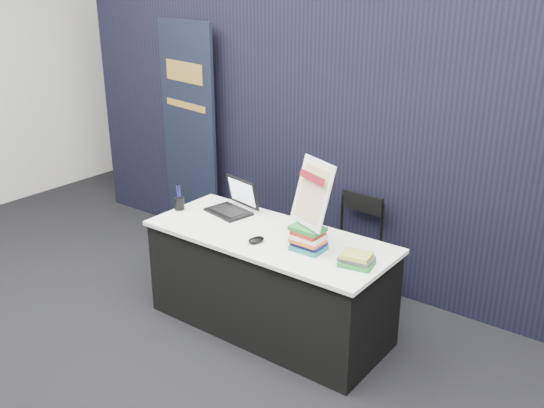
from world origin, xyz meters
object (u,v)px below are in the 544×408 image
at_px(pullup_banner, 189,144).
at_px(laptop, 232,204).
at_px(book_stack_short, 357,259).
at_px(display_table, 269,281).
at_px(book_stack_tall, 309,238).
at_px(stacking_chair, 351,243).
at_px(info_sign, 312,194).

bearing_deg(pullup_banner, laptop, -21.68).
xyz_separation_m(book_stack_short, pullup_banner, (-2.44, 0.99, 0.13)).
height_order(display_table, book_stack_tall, book_stack_tall).
height_order(book_stack_short, stacking_chair, stacking_chair).
bearing_deg(stacking_chair, pullup_banner, 177.09).
bearing_deg(stacking_chair, book_stack_short, -56.28).
height_order(display_table, stacking_chair, stacking_chair).
bearing_deg(pullup_banner, info_sign, -14.06).
relative_size(laptop, info_sign, 0.82).
xyz_separation_m(info_sign, stacking_chair, (-0.11, 0.77, -0.67)).
height_order(laptop, book_stack_short, laptop).
relative_size(laptop, book_stack_tall, 1.82).
bearing_deg(info_sign, book_stack_tall, -67.87).
distance_m(display_table, laptop, 0.69).
bearing_deg(pullup_banner, book_stack_tall, -14.75).
relative_size(book_stack_tall, book_stack_short, 0.96).
xyz_separation_m(laptop, book_stack_tall, (0.86, -0.22, 0.02)).
height_order(book_stack_tall, info_sign, info_sign).
xyz_separation_m(pullup_banner, stacking_chair, (1.95, -0.18, -0.46)).
relative_size(pullup_banner, stacking_chair, 2.47).
relative_size(book_stack_short, pullup_banner, 0.10).
relative_size(book_stack_tall, pullup_banner, 0.10).
bearing_deg(book_stack_short, book_stack_tall, 178.09).
height_order(book_stack_short, pullup_banner, pullup_banner).
relative_size(display_table, pullup_banner, 0.86).
bearing_deg(display_table, laptop, 159.93).
relative_size(display_table, stacking_chair, 2.13).
height_order(display_table, laptop, laptop).
bearing_deg(display_table, stacking_chair, 72.22).
distance_m(display_table, book_stack_short, 0.85).
relative_size(display_table, info_sign, 3.93).
bearing_deg(laptop, display_table, -8.79).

